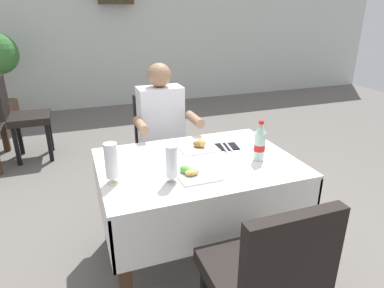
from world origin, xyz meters
The scene contains 13 objects.
ground_plane centered at (0.00, 0.00, 0.00)m, with size 11.00×11.00×0.00m, color #66605B.
back_wall centered at (0.00, 4.32, 1.36)m, with size 11.00×0.12×2.72m, color silver.
main_dining_table centered at (-0.12, -0.09, 0.58)m, with size 1.23×0.88×0.75m.
chair_far_diner_seat centered at (-0.12, 0.74, 0.55)m, with size 0.44×0.50×0.97m.
chair_near_camera_side centered at (-0.12, -0.93, 0.55)m, with size 0.44×0.50×0.97m.
seated_diner_far centered at (-0.14, 0.63, 0.71)m, with size 0.50×0.46×1.26m.
plate_near_camera centered at (-0.20, -0.27, 0.77)m, with size 0.24×0.24×0.05m.
plate_far_diner centered at (-0.03, 0.11, 0.77)m, with size 0.25×0.25×0.07m.
beer_glass_left centered at (-0.35, -0.31, 0.86)m, with size 0.07×0.07×0.22m.
beer_glass_middle centered at (-0.66, -0.20, 0.87)m, with size 0.07×0.07×0.23m.
cola_bottle_primary centered at (0.26, -0.21, 0.86)m, with size 0.07×0.07×0.26m.
napkin_cutlery_set centered at (0.15, 0.06, 0.76)m, with size 0.19×0.20×0.01m.
background_chair_right centered at (-1.38, 2.20, 0.55)m, with size 0.50×0.44×0.97m.
Camera 1 is at (-0.82, -1.91, 1.64)m, focal length 31.55 mm.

